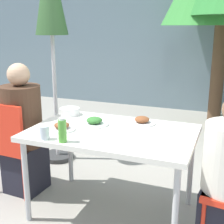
# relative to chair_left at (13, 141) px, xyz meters

# --- Properties ---
(ground_plane) EXTENTS (24.00, 24.00, 0.00)m
(ground_plane) POSITION_rel_chair_left_xyz_m (0.95, 0.03, -0.51)
(ground_plane) COLOR gray
(building_facade) EXTENTS (10.00, 0.20, 3.00)m
(building_facade) POSITION_rel_chair_left_xyz_m (0.95, 3.69, 0.99)
(building_facade) COLOR slate
(building_facade) RESTS_ON ground
(dining_table) EXTENTS (1.28, 0.83, 0.72)m
(dining_table) POSITION_rel_chair_left_xyz_m (0.95, 0.03, 0.15)
(dining_table) COLOR silver
(dining_table) RESTS_ON ground
(chair_left) EXTENTS (0.42, 0.42, 0.87)m
(chair_left) POSITION_rel_chair_left_xyz_m (0.00, 0.00, 0.00)
(chair_left) COLOR red
(chair_left) RESTS_ON ground
(person_left) EXTENTS (0.35, 0.35, 1.20)m
(person_left) POSITION_rel_chair_left_xyz_m (0.05, 0.08, 0.05)
(person_left) COLOR black
(person_left) RESTS_ON ground
(closed_umbrella) EXTENTS (0.36, 0.36, 2.35)m
(closed_umbrella) POSITION_rel_chair_left_xyz_m (-0.05, 0.82, 1.25)
(closed_umbrella) COLOR #333333
(closed_umbrella) RESTS_ON ground
(plate_0) EXTENTS (0.24, 0.24, 0.07)m
(plate_0) POSITION_rel_chair_left_xyz_m (0.76, 0.11, 0.23)
(plate_0) COLOR white
(plate_0) RESTS_ON dining_table
(plate_1) EXTENTS (0.22, 0.22, 0.06)m
(plate_1) POSITION_rel_chair_left_xyz_m (1.12, 0.28, 0.23)
(plate_1) COLOR white
(plate_1) RESTS_ON dining_table
(plate_2) EXTENTS (0.22, 0.22, 0.06)m
(plate_2) POSITION_rel_chair_left_xyz_m (0.57, -0.10, 0.23)
(plate_2) COLOR white
(plate_2) RESTS_ON dining_table
(bottle) EXTENTS (0.06, 0.06, 0.18)m
(bottle) POSITION_rel_chair_left_xyz_m (0.71, -0.33, 0.29)
(bottle) COLOR #51A338
(bottle) RESTS_ON dining_table
(drinking_cup) EXTENTS (0.07, 0.07, 0.10)m
(drinking_cup) POSITION_rel_chair_left_xyz_m (0.56, -0.33, 0.26)
(drinking_cup) COLOR silver
(drinking_cup) RESTS_ON dining_table
(salad_bowl) EXTENTS (0.18, 0.18, 0.06)m
(salad_bowl) POSITION_rel_chair_left_xyz_m (0.42, 0.30, 0.24)
(salad_bowl) COLOR white
(salad_bowl) RESTS_ON dining_table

